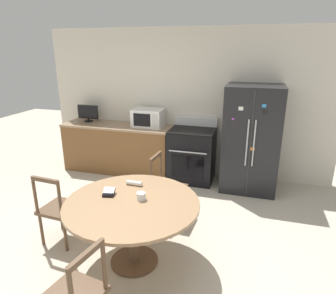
% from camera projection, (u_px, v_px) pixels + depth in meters
% --- Properties ---
extents(ground_plane, '(14.00, 14.00, 0.00)m').
position_uv_depth(ground_plane, '(128.00, 255.00, 3.41)').
color(ground_plane, beige).
extents(back_wall, '(5.20, 0.10, 2.60)m').
position_uv_depth(back_wall, '(184.00, 103.00, 5.41)').
color(back_wall, silver).
rests_on(back_wall, ground_plane).
extents(kitchen_counter, '(2.06, 0.64, 0.90)m').
position_uv_depth(kitchen_counter, '(119.00, 148.00, 5.67)').
color(kitchen_counter, brown).
rests_on(kitchen_counter, ground_plane).
extents(refrigerator, '(0.87, 0.77, 1.71)m').
position_uv_depth(refrigerator, '(251.00, 139.00, 4.82)').
color(refrigerator, black).
rests_on(refrigerator, ground_plane).
extents(oven_range, '(0.77, 0.68, 1.08)m').
position_uv_depth(oven_range, '(192.00, 154.00, 5.26)').
color(oven_range, black).
rests_on(oven_range, ground_plane).
extents(microwave, '(0.54, 0.40, 0.32)m').
position_uv_depth(microwave, '(148.00, 118.00, 5.37)').
color(microwave, white).
rests_on(microwave, kitchen_counter).
extents(countertop_tv, '(0.41, 0.16, 0.32)m').
position_uv_depth(countertop_tv, '(88.00, 113.00, 5.72)').
color(countertop_tv, black).
rests_on(countertop_tv, kitchen_counter).
extents(dining_table, '(1.40, 1.40, 0.74)m').
position_uv_depth(dining_table, '(132.00, 212.00, 3.12)').
color(dining_table, '#997551').
rests_on(dining_table, ground_plane).
extents(dining_chair_far, '(0.45, 0.45, 0.90)m').
position_uv_depth(dining_chair_far, '(167.00, 189.00, 4.05)').
color(dining_chair_far, brown).
rests_on(dining_chair_far, ground_plane).
extents(dining_chair_left, '(0.45, 0.45, 0.90)m').
position_uv_depth(dining_chair_left, '(59.00, 209.00, 3.54)').
color(dining_chair_left, brown).
rests_on(dining_chair_left, ground_plane).
extents(candle_glass, '(0.10, 0.10, 0.08)m').
position_uv_depth(candle_glass, '(141.00, 197.00, 3.12)').
color(candle_glass, silver).
rests_on(candle_glass, dining_table).
extents(folded_napkin, '(0.19, 0.06, 0.05)m').
position_uv_depth(folded_napkin, '(134.00, 183.00, 3.45)').
color(folded_napkin, silver).
rests_on(folded_napkin, dining_table).
extents(wallet, '(0.15, 0.15, 0.07)m').
position_uv_depth(wallet, '(109.00, 193.00, 3.22)').
color(wallet, black).
rests_on(wallet, dining_table).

